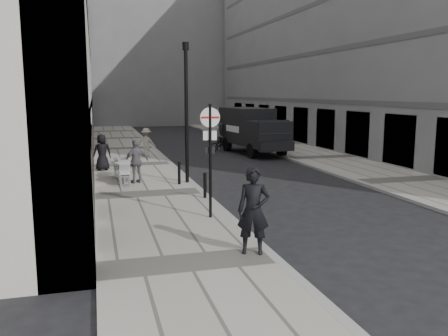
{
  "coord_description": "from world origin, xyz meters",
  "views": [
    {
      "loc": [
        -3.91,
        -7.31,
        3.88
      ],
      "look_at": [
        0.2,
        7.7,
        1.4
      ],
      "focal_mm": 38.0,
      "sensor_mm": 36.0,
      "label": 1
    }
  ],
  "objects_px": {
    "walking_man": "(253,211)",
    "panel_van": "(252,128)",
    "cyclist": "(221,140)",
    "lamppost": "(186,106)",
    "sign_post": "(210,146)"
  },
  "relations": [
    {
      "from": "walking_man",
      "to": "lamppost",
      "type": "xyz_separation_m",
      "value": [
        0.2,
        9.27,
        2.19
      ]
    },
    {
      "from": "walking_man",
      "to": "sign_post",
      "type": "xyz_separation_m",
      "value": [
        -0.2,
        3.45,
        1.16
      ]
    },
    {
      "from": "walking_man",
      "to": "sign_post",
      "type": "height_order",
      "value": "sign_post"
    },
    {
      "from": "walking_man",
      "to": "panel_van",
      "type": "relative_size",
      "value": 0.32
    },
    {
      "from": "lamppost",
      "to": "cyclist",
      "type": "xyz_separation_m",
      "value": [
        4.48,
        11.17,
        -2.6
      ]
    },
    {
      "from": "panel_van",
      "to": "walking_man",
      "type": "bearing_deg",
      "value": -115.44
    },
    {
      "from": "lamppost",
      "to": "cyclist",
      "type": "height_order",
      "value": "lamppost"
    },
    {
      "from": "sign_post",
      "to": "cyclist",
      "type": "height_order",
      "value": "sign_post"
    },
    {
      "from": "walking_man",
      "to": "panel_van",
      "type": "bearing_deg",
      "value": 92.56
    },
    {
      "from": "walking_man",
      "to": "lamppost",
      "type": "bearing_deg",
      "value": 109.83
    },
    {
      "from": "sign_post",
      "to": "lamppost",
      "type": "bearing_deg",
      "value": 91.88
    },
    {
      "from": "lamppost",
      "to": "panel_van",
      "type": "distance_m",
      "value": 11.27
    },
    {
      "from": "cyclist",
      "to": "lamppost",
      "type": "bearing_deg",
      "value": -133.28
    },
    {
      "from": "walking_man",
      "to": "cyclist",
      "type": "height_order",
      "value": "walking_man"
    },
    {
      "from": "panel_van",
      "to": "cyclist",
      "type": "height_order",
      "value": "panel_van"
    }
  ]
}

